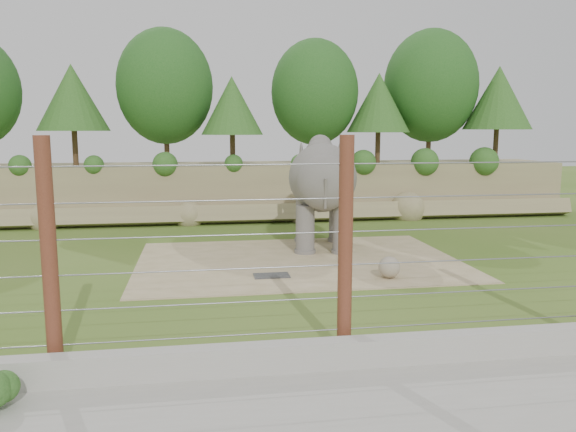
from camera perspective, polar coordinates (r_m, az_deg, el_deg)
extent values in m
plane|color=#42671B|center=(14.79, 1.23, -7.30)|extent=(90.00, 90.00, 0.00)
cube|color=#897A57|center=(27.25, -3.63, 2.72)|extent=(30.00, 4.00, 2.50)
cube|color=#897A57|center=(25.09, -3.12, 0.14)|extent=(30.00, 1.37, 1.07)
cylinder|color=#3F2B19|center=(27.05, -20.81, 6.46)|extent=(0.24, 0.24, 1.58)
sphere|color=#154A17|center=(27.08, -21.05, 10.98)|extent=(3.60, 3.60, 3.60)
cylinder|color=#3F2B19|center=(27.03, -12.22, 7.20)|extent=(0.24, 0.24, 1.92)
sphere|color=#154A17|center=(27.10, -12.40, 12.73)|extent=(4.40, 4.40, 4.40)
cylinder|color=#3F2B19|center=(25.85, -5.65, 6.71)|extent=(0.24, 0.24, 1.40)
sphere|color=#154A17|center=(25.85, -5.71, 10.92)|extent=(3.20, 3.20, 3.20)
cylinder|color=#3F2B19|center=(27.36, 2.68, 7.29)|extent=(0.24, 0.24, 1.82)
sphere|color=#154A17|center=(27.41, 2.72, 12.46)|extent=(4.16, 4.16, 4.16)
cylinder|color=#3F2B19|center=(27.55, 9.10, 6.87)|extent=(0.24, 0.24, 1.50)
sphere|color=#154A17|center=(27.57, 9.20, 11.12)|extent=(3.44, 3.44, 3.44)
cylinder|color=#3F2B19|center=(29.54, 14.09, 7.35)|extent=(0.24, 0.24, 2.03)
sphere|color=#154A17|center=(29.61, 14.29, 12.68)|extent=(4.64, 4.64, 4.64)
cylinder|color=#3F2B19|center=(29.79, 20.34, 6.71)|extent=(0.24, 0.24, 1.64)
sphere|color=#154A17|center=(29.81, 20.57, 10.99)|extent=(3.76, 3.76, 3.76)
cube|color=#9C8C5D|center=(17.73, 1.09, -4.56)|extent=(10.00, 7.00, 0.02)
cube|color=#262628|center=(15.86, -1.68, -6.06)|extent=(1.00, 0.60, 0.03)
sphere|color=gray|center=(15.85, 10.25, -5.14)|extent=(0.60, 0.60, 0.60)
cube|color=#A6A399|center=(10.09, 6.43, -13.64)|extent=(26.00, 0.35, 0.50)
cube|color=#A6A399|center=(8.47, 10.23, -20.15)|extent=(26.00, 4.00, 0.01)
cylinder|color=#5A291A|center=(10.02, -23.09, -3.97)|extent=(0.26, 0.26, 4.00)
cylinder|color=#5A291A|center=(10.04, 5.84, -3.28)|extent=(0.26, 0.26, 4.00)
cylinder|color=gray|center=(10.45, 5.71, -11.35)|extent=(20.00, 0.02, 0.02)
cylinder|color=gray|center=(10.26, 5.76, -8.20)|extent=(20.00, 0.02, 0.02)
cylinder|color=gray|center=(10.10, 5.82, -4.94)|extent=(20.00, 0.02, 0.02)
cylinder|color=gray|center=(9.98, 5.87, -1.59)|extent=(20.00, 0.02, 0.02)
cylinder|color=gray|center=(9.89, 5.92, 1.83)|extent=(20.00, 0.02, 0.02)
cylinder|color=gray|center=(9.84, 5.98, 5.30)|extent=(20.00, 0.02, 0.02)
sphere|color=#29591D|center=(9.45, -26.89, -15.76)|extent=(0.60, 0.60, 0.60)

